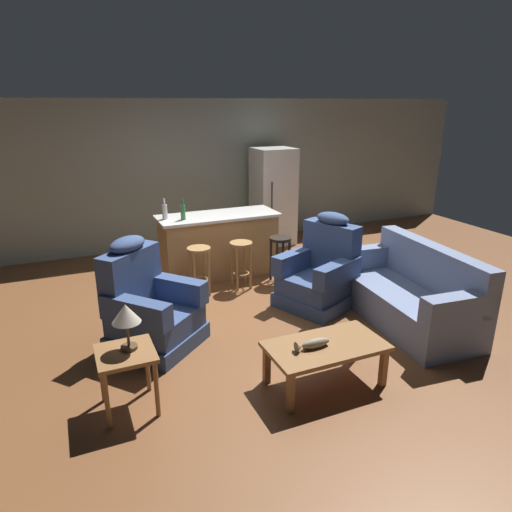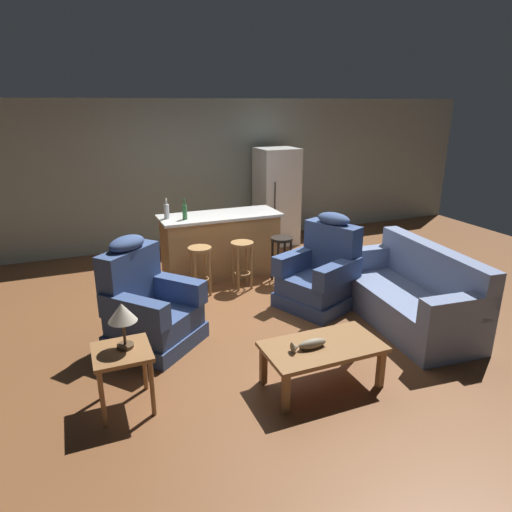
{
  "view_description": "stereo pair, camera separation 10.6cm",
  "coord_description": "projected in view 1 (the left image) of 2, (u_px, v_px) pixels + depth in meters",
  "views": [
    {
      "loc": [
        -2.13,
        -4.94,
        2.54
      ],
      "look_at": [
        -0.02,
        -0.1,
        0.75
      ],
      "focal_mm": 32.0,
      "sensor_mm": 36.0,
      "label": 1
    },
    {
      "loc": [
        -2.03,
        -4.98,
        2.54
      ],
      "look_at": [
        -0.02,
        -0.1,
        0.75
      ],
      "focal_mm": 32.0,
      "sensor_mm": 36.0,
      "label": 2
    }
  ],
  "objects": [
    {
      "name": "ground_plane",
      "position": [
        254.0,
        308.0,
        5.91
      ],
      "size": [
        12.0,
        12.0,
        0.0
      ],
      "color": "brown"
    },
    {
      "name": "back_wall",
      "position": [
        185.0,
        174.0,
        8.21
      ],
      "size": [
        12.0,
        0.05,
        2.6
      ],
      "color": "#939E93",
      "rests_on": "ground_plane"
    },
    {
      "name": "coffee_table",
      "position": [
        326.0,
        350.0,
        4.22
      ],
      "size": [
        1.1,
        0.6,
        0.42
      ],
      "color": "olive",
      "rests_on": "ground_plane"
    },
    {
      "name": "fish_figurine",
      "position": [
        312.0,
        344.0,
        4.12
      ],
      "size": [
        0.34,
        0.1,
        0.1
      ],
      "color": "#4C3823",
      "rests_on": "coffee_table"
    },
    {
      "name": "couch",
      "position": [
        411.0,
        295.0,
        5.47
      ],
      "size": [
        1.01,
        1.97,
        0.94
      ],
      "rotation": [
        0.0,
        0.0,
        3.05
      ],
      "color": "#707FA3",
      "rests_on": "ground_plane"
    },
    {
      "name": "recliner_near_lamp",
      "position": [
        149.0,
        308.0,
        4.92
      ],
      "size": [
        1.18,
        1.18,
        1.2
      ],
      "rotation": [
        0.0,
        0.0,
        -0.86
      ],
      "color": "#384C7A",
      "rests_on": "ground_plane"
    },
    {
      "name": "recliner_near_island",
      "position": [
        320.0,
        274.0,
        5.92
      ],
      "size": [
        1.1,
        1.1,
        1.2
      ],
      "rotation": [
        0.0,
        0.0,
        3.54
      ],
      "color": "#384C7A",
      "rests_on": "ground_plane"
    },
    {
      "name": "end_table",
      "position": [
        126.0,
        362.0,
        3.84
      ],
      "size": [
        0.48,
        0.48,
        0.56
      ],
      "color": "olive",
      "rests_on": "ground_plane"
    },
    {
      "name": "table_lamp",
      "position": [
        126.0,
        316.0,
        3.75
      ],
      "size": [
        0.24,
        0.24,
        0.41
      ],
      "color": "#4C3823",
      "rests_on": "end_table"
    },
    {
      "name": "kitchen_island",
      "position": [
        219.0,
        245.0,
        6.93
      ],
      "size": [
        1.8,
        0.7,
        0.95
      ],
      "color": "#AD7F4C",
      "rests_on": "ground_plane"
    },
    {
      "name": "bar_stool_left",
      "position": [
        199.0,
        262.0,
        6.19
      ],
      "size": [
        0.32,
        0.32,
        0.68
      ],
      "color": "#A87A47",
      "rests_on": "ground_plane"
    },
    {
      "name": "bar_stool_middle",
      "position": [
        241.0,
        256.0,
        6.43
      ],
      "size": [
        0.32,
        0.32,
        0.68
      ],
      "color": "#A87A47",
      "rests_on": "ground_plane"
    },
    {
      "name": "bar_stool_right",
      "position": [
        280.0,
        251.0,
        6.66
      ],
      "size": [
        0.32,
        0.32,
        0.68
      ],
      "color": "black",
      "rests_on": "ground_plane"
    },
    {
      "name": "refrigerator",
      "position": [
        273.0,
        197.0,
        8.41
      ],
      "size": [
        0.7,
        0.69,
        1.76
      ],
      "color": "white",
      "rests_on": "ground_plane"
    },
    {
      "name": "bottle_tall_green",
      "position": [
        165.0,
        211.0,
        6.49
      ],
      "size": [
        0.07,
        0.07,
        0.29
      ],
      "color": "silver",
      "rests_on": "kitchen_island"
    },
    {
      "name": "bottle_short_amber",
      "position": [
        183.0,
        212.0,
        6.45
      ],
      "size": [
        0.07,
        0.07,
        0.3
      ],
      "color": "#2D6B38",
      "rests_on": "kitchen_island"
    }
  ]
}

